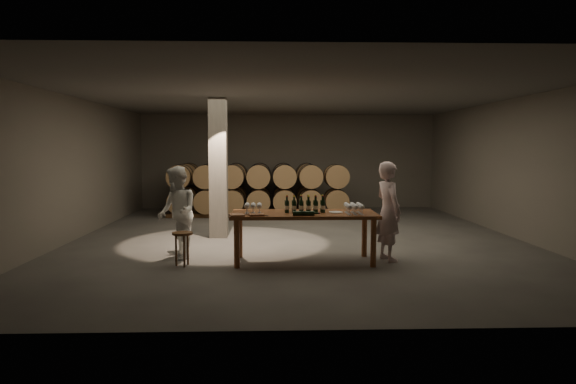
{
  "coord_description": "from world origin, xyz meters",
  "views": [
    {
      "loc": [
        -0.59,
        -11.64,
        2.06
      ],
      "look_at": [
        -0.22,
        -0.47,
        1.1
      ],
      "focal_mm": 32.0,
      "sensor_mm": 36.0,
      "label": 1
    }
  ],
  "objects_px": {
    "tasting_table": "(304,218)",
    "plate": "(336,212)",
    "stool": "(182,238)",
    "person_man": "(388,211)",
    "person_woman": "(177,212)",
    "bottle_cluster": "(305,206)",
    "notebook_near": "(256,215)"
  },
  "relations": [
    {
      "from": "tasting_table",
      "to": "person_man",
      "type": "relative_size",
      "value": 1.43
    },
    {
      "from": "bottle_cluster",
      "to": "tasting_table",
      "type": "bearing_deg",
      "value": -109.1
    },
    {
      "from": "stool",
      "to": "person_man",
      "type": "distance_m",
      "value": 3.73
    },
    {
      "from": "bottle_cluster",
      "to": "person_woman",
      "type": "relative_size",
      "value": 0.42
    },
    {
      "from": "bottle_cluster",
      "to": "person_woman",
      "type": "bearing_deg",
      "value": 172.05
    },
    {
      "from": "tasting_table",
      "to": "notebook_near",
      "type": "distance_m",
      "value": 0.93
    },
    {
      "from": "plate",
      "to": "person_woman",
      "type": "height_order",
      "value": "person_woman"
    },
    {
      "from": "bottle_cluster",
      "to": "person_man",
      "type": "bearing_deg",
      "value": 1.44
    },
    {
      "from": "stool",
      "to": "plate",
      "type": "bearing_deg",
      "value": 4.56
    },
    {
      "from": "plate",
      "to": "person_man",
      "type": "distance_m",
      "value": 0.99
    },
    {
      "from": "tasting_table",
      "to": "plate",
      "type": "distance_m",
      "value": 0.59
    },
    {
      "from": "plate",
      "to": "person_man",
      "type": "xyz_separation_m",
      "value": [
        0.98,
        0.12,
        -0.0
      ]
    },
    {
      "from": "person_woman",
      "to": "bottle_cluster",
      "type": "bearing_deg",
      "value": 55.93
    },
    {
      "from": "stool",
      "to": "person_man",
      "type": "xyz_separation_m",
      "value": [
        3.69,
        0.34,
        0.42
      ]
    },
    {
      "from": "tasting_table",
      "to": "bottle_cluster",
      "type": "height_order",
      "value": "bottle_cluster"
    },
    {
      "from": "tasting_table",
      "to": "notebook_near",
      "type": "height_order",
      "value": "notebook_near"
    },
    {
      "from": "tasting_table",
      "to": "plate",
      "type": "relative_size",
      "value": 10.23
    },
    {
      "from": "bottle_cluster",
      "to": "notebook_near",
      "type": "distance_m",
      "value": 0.97
    },
    {
      "from": "tasting_table",
      "to": "plate",
      "type": "xyz_separation_m",
      "value": [
        0.58,
        -0.03,
        0.11
      ]
    },
    {
      "from": "plate",
      "to": "person_woman",
      "type": "xyz_separation_m",
      "value": [
        -2.92,
        0.42,
        -0.04
      ]
    },
    {
      "from": "notebook_near",
      "to": "stool",
      "type": "xyz_separation_m",
      "value": [
        -1.3,
        0.14,
        -0.43
      ]
    },
    {
      "from": "notebook_near",
      "to": "person_man",
      "type": "relative_size",
      "value": 0.14
    },
    {
      "from": "tasting_table",
      "to": "stool",
      "type": "height_order",
      "value": "tasting_table"
    },
    {
      "from": "stool",
      "to": "person_man",
      "type": "relative_size",
      "value": 0.33
    },
    {
      "from": "tasting_table",
      "to": "person_man",
      "type": "height_order",
      "value": "person_man"
    },
    {
      "from": "notebook_near",
      "to": "plate",
      "type": "bearing_deg",
      "value": 4.61
    },
    {
      "from": "bottle_cluster",
      "to": "person_woman",
      "type": "xyz_separation_m",
      "value": [
        -2.36,
        0.33,
        -0.15
      ]
    },
    {
      "from": "notebook_near",
      "to": "stool",
      "type": "height_order",
      "value": "notebook_near"
    },
    {
      "from": "stool",
      "to": "person_man",
      "type": "height_order",
      "value": "person_man"
    },
    {
      "from": "tasting_table",
      "to": "notebook_near",
      "type": "xyz_separation_m",
      "value": [
        -0.84,
        -0.38,
        0.12
      ]
    },
    {
      "from": "person_man",
      "to": "notebook_near",
      "type": "bearing_deg",
      "value": 84.41
    },
    {
      "from": "person_woman",
      "to": "person_man",
      "type": "bearing_deg",
      "value": 59.61
    }
  ]
}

